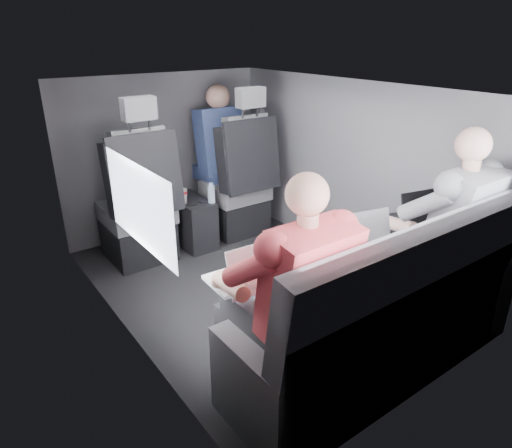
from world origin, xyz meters
TOP-DOWN VIEW (x-y plane):
  - floor at (0.00, 0.00)m, footprint 2.60×2.60m
  - ceiling at (0.00, 0.00)m, footprint 2.60×2.60m
  - panel_left at (-0.90, 0.00)m, footprint 0.02×2.60m
  - panel_right at (0.90, 0.00)m, footprint 0.02×2.60m
  - panel_front at (0.00, 1.30)m, footprint 1.80×0.02m
  - panel_back at (0.00, -1.30)m, footprint 1.80×0.02m
  - side_window at (-0.88, -0.30)m, footprint 0.02×0.75m
  - seatbelt at (0.45, 0.67)m, footprint 0.35×0.11m
  - front_seat_left at (-0.45, 0.84)m, footprint 0.52×0.58m
  - front_seat_right at (0.45, 0.84)m, footprint 0.52×0.58m
  - center_console at (0.00, 0.88)m, footprint 0.24×0.48m
  - rear_bench at (0.00, -1.06)m, footprint 1.60×0.57m
  - soda_cup at (-0.09, 0.83)m, footprint 0.08×0.08m
  - water_bottle at (0.10, 0.71)m, footprint 0.06×0.06m
  - laptop_white at (-0.57, -0.75)m, footprint 0.32×0.30m
  - laptop_silver at (-0.01, -0.80)m, footprint 0.42×0.40m
  - laptop_black at (0.61, -0.76)m, footprint 0.39×0.38m
  - passenger_rear_left at (-0.52, -0.97)m, footprint 0.48×0.60m
  - passenger_rear_right at (0.59, -0.97)m, footprint 0.50×0.62m
  - passenger_front_right at (0.43, 1.10)m, footprint 0.40×0.40m

SIDE VIEW (x-z plane):
  - floor at x=0.00m, z-range 0.00..0.00m
  - center_console at x=0.00m, z-range 0.00..0.41m
  - rear_bench at x=0.00m, z-range -0.15..0.77m
  - front_seat_left at x=-0.45m, z-range -0.23..1.03m
  - front_seat_right at x=0.45m, z-range -0.23..1.03m
  - soda_cup at x=-0.09m, z-range 0.34..0.59m
  - water_bottle at x=0.10m, z-range 0.39..0.56m
  - passenger_rear_left at x=-0.52m, z-range 0.02..1.21m
  - passenger_rear_right at x=0.59m, z-range 0.02..1.24m
  - laptop_white at x=-0.57m, z-range 0.52..0.75m
  - laptop_black at x=0.61m, z-range 0.51..0.76m
  - laptop_silver at x=-0.01m, z-range 0.51..0.77m
  - panel_left at x=-0.90m, z-range 0.00..1.35m
  - panel_right at x=0.90m, z-range 0.00..1.35m
  - panel_front at x=0.00m, z-range 0.00..1.35m
  - panel_back at x=0.00m, z-range 0.00..1.35m
  - passenger_front_right at x=0.43m, z-range 0.34..1.16m
  - seatbelt at x=0.45m, z-range 0.50..1.10m
  - side_window at x=-0.88m, z-range 0.69..1.11m
  - ceiling at x=0.00m, z-range 1.35..1.35m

